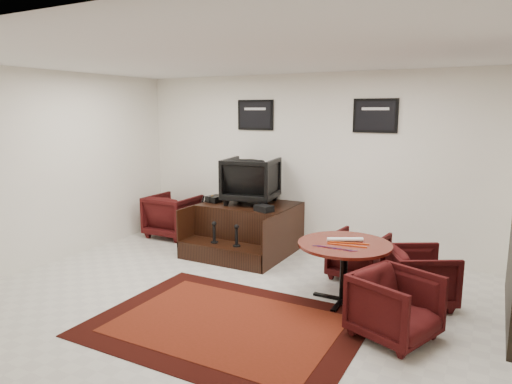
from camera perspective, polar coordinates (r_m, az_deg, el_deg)
ground at (r=5.60m, az=-4.00°, el=-13.31°), size 6.00×6.00×0.00m
room_shell at (r=5.06m, az=0.42°, el=5.14°), size 6.02×5.02×2.81m
area_rug at (r=5.02m, az=-3.68°, el=-16.13°), size 2.74×2.06×0.01m
shine_podium at (r=7.33m, az=-1.15°, el=-4.69°), size 1.46×1.51×0.75m
shine_chair at (r=7.29m, az=-0.60°, el=1.77°), size 0.91×0.87×0.82m
shoes_pair at (r=7.48m, az=-5.08°, el=-0.85°), size 0.26×0.30×0.10m
polish_kit at (r=6.75m, az=1.00°, el=-2.06°), size 0.31×0.26×0.09m
umbrella_black at (r=7.68m, az=-7.29°, el=-3.35°), size 0.33×0.12×0.88m
umbrella_hooked at (r=7.70m, az=-6.99°, el=-3.47°), size 0.31×0.12×0.84m
armchair_side at (r=8.28m, az=-10.33°, el=-2.65°), size 0.81×0.75×0.83m
meeting_table at (r=5.45m, az=11.00°, el=-7.16°), size 1.09×1.09×0.71m
table_chair_back at (r=6.32m, az=12.70°, el=-7.43°), size 0.75×0.71×0.69m
table_chair_window at (r=5.69m, az=19.76°, el=-9.58°), size 0.92×0.94×0.73m
table_chair_corner at (r=4.80m, az=17.02°, el=-13.12°), size 0.89×0.91×0.73m
paper_roll at (r=5.48m, az=11.07°, el=-5.85°), size 0.40×0.24×0.05m
table_clutter at (r=5.32m, az=11.00°, el=-6.55°), size 0.57×0.36×0.01m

